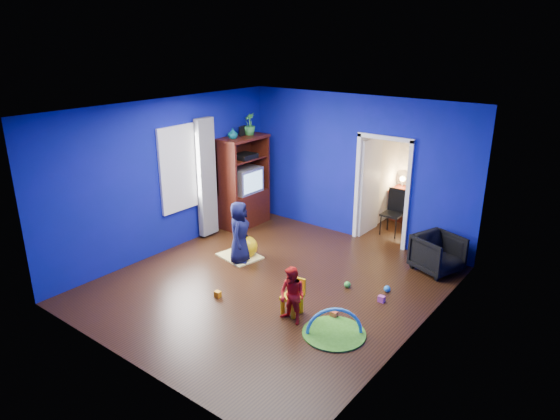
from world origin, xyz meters
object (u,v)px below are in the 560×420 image
Objects in this scene: vase at (233,133)px; tv_armoire at (244,182)px; folding_chair at (392,214)px; study_desk at (411,206)px; hopper_ball at (247,247)px; child_navy at (239,232)px; crt_tv at (245,180)px; child_black at (243,230)px; armchair at (438,254)px; play_mat at (334,333)px; toddler_red at (292,296)px; kid_chair at (292,298)px.

vase is 1.13m from tv_armoire.
study_desk is at bearing 90.00° from folding_chair.
child_navy is at bearing -78.69° from hopper_ball.
child_black is at bearing -50.54° from crt_tv.
hopper_ball is (0.10, -0.00, -0.31)m from child_black.
child_navy reaches higher than hopper_ball.
crt_tv is 0.76× the size of folding_chair.
armchair is 3.45m from hopper_ball.
crt_tv is at bearing 132.06° from hopper_ball.
study_desk is (-1.03, 4.86, 0.36)m from play_mat.
vase is at bearing 140.85° from hopper_ball.
crt_tv is (0.04, 0.00, 0.04)m from tv_armoire.
toddler_red is 0.99× the size of study_desk.
toddler_red is at bearing -146.22° from child_navy.
crt_tv is at bearing 147.22° from play_mat.
kid_chair is at bearing -34.12° from vase.
study_desk is 0.96× the size of folding_chair.
toddler_red is 2.42m from hopper_ball.
crt_tv is 1.74× the size of hopper_ball.
toddler_red is 4.99m from study_desk.
hopper_ball is at bearing -114.26° from study_desk.
play_mat is (3.85, -2.45, -0.97)m from tv_armoire.
study_desk is (2.78, 2.41, -0.65)m from crt_tv.
kid_chair is at bearing -38.19° from crt_tv.
tv_armoire is (-4.22, -0.35, 0.64)m from armchair.
tv_armoire is at bearing 133.05° from hopper_ball.
hopper_ball is at bearing -39.15° from vase.
child_navy is 1.67× the size of crt_tv.
folding_chair is at bearing 27.19° from tv_armoire.
hopper_ball is 0.81× the size of kid_chair.
crt_tv is 0.78× the size of play_mat.
crt_tv is (-3.15, 2.56, 0.59)m from toddler_red.
child_black is 1.47× the size of crt_tv.
child_black is 2.50m from toddler_red.
child_navy reaches higher than study_desk.
child_navy is at bearing 155.85° from toddler_red.
tv_armoire is 3.76m from study_desk.
child_navy is at bearing -51.85° from crt_tv.
child_black reaches higher than play_mat.
armchair is 4.25m from crt_tv.
tv_armoire reaches higher than kid_chair.
study_desk is (1.65, 3.66, 0.17)m from hopper_ball.
hopper_ball is 0.46× the size of study_desk.
hopper_ball is at bearing -47.94° from crt_tv.
crt_tv is 4.64m from play_mat.
hopper_ball is at bearing 155.88° from play_mat.
armchair is 0.80× the size of folding_chair.
child_black is 4.75× the size of vase.
child_navy is (0.15, -0.25, 0.07)m from child_black.
folding_chair is (1.60, 2.95, -0.12)m from child_navy.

